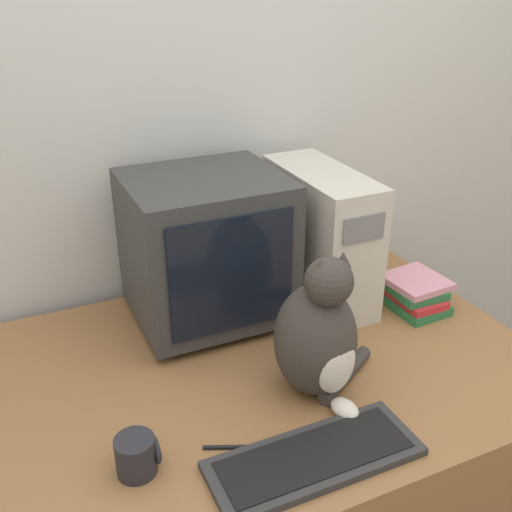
% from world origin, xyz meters
% --- Properties ---
extents(wall_back, '(7.00, 0.05, 2.50)m').
position_xyz_m(wall_back, '(0.00, 1.03, 1.25)').
color(wall_back, silver).
rests_on(wall_back, ground_plane).
extents(desk, '(1.35, 0.96, 0.76)m').
position_xyz_m(desk, '(0.00, 0.48, 0.38)').
color(desk, olive).
rests_on(desk, ground_plane).
extents(crt_monitor, '(0.41, 0.38, 0.42)m').
position_xyz_m(crt_monitor, '(-0.07, 0.75, 0.98)').
color(crt_monitor, '#333333').
rests_on(crt_monitor, desk).
extents(computer_tower, '(0.18, 0.43, 0.40)m').
position_xyz_m(computer_tower, '(0.28, 0.73, 0.96)').
color(computer_tower, beige).
rests_on(computer_tower, desk).
extents(keyboard, '(0.45, 0.17, 0.02)m').
position_xyz_m(keyboard, '(-0.07, 0.13, 0.77)').
color(keyboard, '#2D2D2D').
rests_on(keyboard, desk).
extents(cat, '(0.30, 0.27, 0.37)m').
position_xyz_m(cat, '(0.04, 0.33, 0.91)').
color(cat, '#38332D').
rests_on(cat, desk).
extents(book_stack, '(0.17, 0.20, 0.09)m').
position_xyz_m(book_stack, '(0.50, 0.55, 0.81)').
color(book_stack, '#28703D').
rests_on(book_stack, desk).
extents(pen, '(0.15, 0.07, 0.01)m').
position_xyz_m(pen, '(-0.20, 0.23, 0.76)').
color(pen, black).
rests_on(pen, desk).
extents(mug, '(0.09, 0.08, 0.08)m').
position_xyz_m(mug, '(-0.41, 0.26, 0.80)').
color(mug, '#232328').
rests_on(mug, desk).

